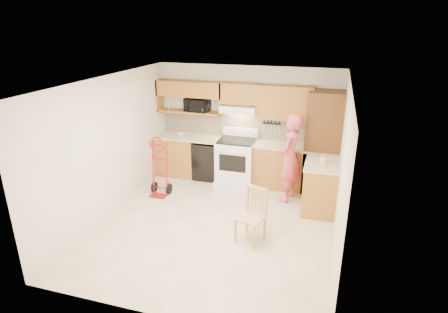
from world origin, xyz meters
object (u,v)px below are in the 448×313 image
at_px(range, 236,159).
at_px(hand_truck, 158,169).
at_px(person, 290,158).
at_px(dining_chair, 251,216).
at_px(microwave, 197,105).

bearing_deg(range, hand_truck, -143.79).
height_order(person, dining_chair, person).
bearing_deg(range, person, -20.27).
relative_size(microwave, person, 0.30).
height_order(person, hand_truck, person).
xyz_separation_m(microwave, range, (0.96, -0.29, -1.05)).
bearing_deg(microwave, dining_chair, -50.50).
relative_size(microwave, dining_chair, 0.59).
bearing_deg(dining_chair, hand_truck, 170.80).
height_order(range, hand_truck, range).
bearing_deg(person, hand_truck, -67.60).
bearing_deg(microwave, range, -14.01).
relative_size(microwave, range, 0.45).
bearing_deg(person, microwave, -98.57).
xyz_separation_m(person, hand_truck, (-2.54, -0.55, -0.32)).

